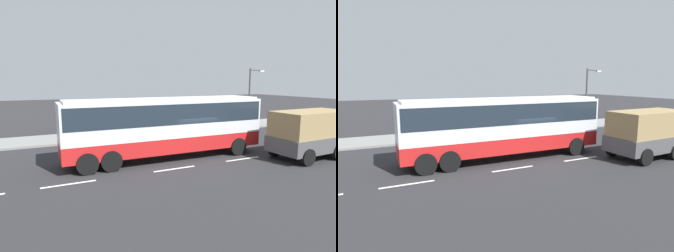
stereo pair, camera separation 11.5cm
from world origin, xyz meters
TOP-DOWN VIEW (x-y plane):
  - ground_plane at (0.00, 0.00)m, footprint 120.00×120.00m
  - sidewalk_curb at (0.00, 8.57)m, footprint 80.00×4.00m
  - lane_centreline at (-4.46, -1.80)m, footprint 28.35×0.16m
  - coach_bus at (-1.50, 0.36)m, footprint 12.00×2.91m
  - cargo_truck at (7.49, -3.17)m, footprint 7.52×2.79m
  - pedestrian_near_curb at (3.73, 8.93)m, footprint 0.32×0.32m
  - pedestrian_at_crossing at (-4.65, 7.35)m, footprint 0.32×0.32m
  - street_lamp at (10.99, 7.36)m, footprint 1.74×0.24m

SIDE VIEW (x-z plane):
  - ground_plane at x=0.00m, z-range 0.00..0.00m
  - lane_centreline at x=-4.46m, z-range 0.00..0.01m
  - sidewalk_curb at x=0.00m, z-range 0.00..0.15m
  - pedestrian_at_crossing at x=-4.65m, z-range 0.27..1.91m
  - pedestrian_near_curb at x=3.73m, z-range 0.29..2.03m
  - cargo_truck at x=7.49m, z-range 0.12..2.96m
  - coach_bus at x=-1.50m, z-range 0.43..4.04m
  - street_lamp at x=10.99m, z-range 0.64..6.26m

